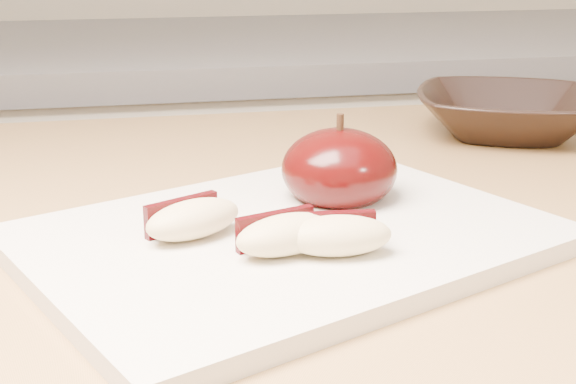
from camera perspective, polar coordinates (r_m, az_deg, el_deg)
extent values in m
cube|color=silver|center=(1.42, -8.63, -9.16)|extent=(2.40, 0.60, 0.90)
cube|color=slate|center=(1.28, -9.62, 9.88)|extent=(2.40, 0.62, 0.04)
cube|color=#AC7F4B|center=(0.61, -6.36, -2.89)|extent=(1.64, 0.64, 0.04)
cube|color=silver|center=(0.52, 0.00, -3.28)|extent=(0.40, 0.35, 0.01)
ellipsoid|color=black|center=(0.58, 3.66, 1.64)|extent=(0.11, 0.11, 0.06)
cylinder|color=black|center=(0.57, 3.73, 4.96)|extent=(0.01, 0.01, 0.01)
ellipsoid|color=beige|center=(0.51, -6.74, -1.93)|extent=(0.07, 0.06, 0.02)
cube|color=black|center=(0.52, -7.58, -1.62)|extent=(0.05, 0.03, 0.02)
ellipsoid|color=beige|center=(0.48, -0.09, -3.04)|extent=(0.07, 0.05, 0.02)
cube|color=black|center=(0.49, -0.91, -2.64)|extent=(0.05, 0.02, 0.02)
ellipsoid|color=beige|center=(0.48, 3.50, -3.12)|extent=(0.07, 0.04, 0.02)
cube|color=black|center=(0.49, 3.23, -2.64)|extent=(0.05, 0.01, 0.02)
imported|color=black|center=(0.84, 15.38, 5.41)|extent=(0.24, 0.24, 0.04)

